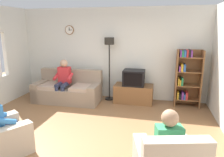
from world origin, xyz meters
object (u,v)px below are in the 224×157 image
person_on_couch (63,79)px  person_in_right_armchair (166,143)px  person_in_left_armchair (1,120)px  couch (68,91)px  floor_lamp (109,51)px  tv_stand (134,94)px  bookshelf (186,77)px  tv (134,78)px

person_on_couch → person_in_right_armchair: person_on_couch is taller
person_on_couch → person_in_left_armchair: bearing=-87.7°
couch → person_on_couch: 0.41m
person_on_couch → floor_lamp: bearing=23.6°
floor_lamp → person_in_left_armchair: bearing=-109.7°
couch → tv_stand: bearing=9.8°
floor_lamp → person_on_couch: bearing=-156.4°
bookshelf → floor_lamp: floor_lamp is taller
bookshelf → person_on_couch: size_ratio=1.26×
tv → person_in_right_armchair: person_in_right_armchair is taller
tv_stand → person_in_right_armchair: (0.84, -3.19, 0.35)m
couch → person_in_right_armchair: bearing=-46.2°
tv_stand → floor_lamp: (-0.75, 0.10, 1.19)m
bookshelf → tv: bearing=-176.2°
floor_lamp → person_on_couch: floor_lamp is taller
bookshelf → floor_lamp: size_ratio=0.84×
floor_lamp → person_on_couch: (-1.23, -0.54, -0.75)m
person_on_couch → person_in_left_armchair: 2.61m
tv_stand → person_on_couch: size_ratio=0.89×
tv → person_on_couch: size_ratio=0.48×
person_in_left_armchair → floor_lamp: bearing=70.3°
tv_stand → person_in_right_armchair: person_in_right_armchair is taller
person_on_couch → tv_stand: bearing=12.5°
person_in_right_armchair → couch: bearing=133.8°
tv_stand → floor_lamp: floor_lamp is taller
floor_lamp → person_on_couch: 1.54m
floor_lamp → person_in_right_armchair: floor_lamp is taller
tv_stand → person_on_couch: bearing=-167.5°
bookshelf → person_in_right_armchair: bookshelf is taller
tv → person_in_left_armchair: 3.55m
couch → person_on_couch: (-0.08, -0.11, 0.39)m
person_on_couch → person_in_right_armchair: 3.94m
bookshelf → person_in_left_armchair: (-3.30, -3.11, -0.21)m
bookshelf → person_in_right_armchair: bearing=-100.2°
tv → bookshelf: 1.43m
tv_stand → person_in_right_armchair: 3.32m
tv → person_in_left_armchair: person_in_left_armchair is taller
floor_lamp → bookshelf: bearing=-0.7°
couch → person_in_right_armchair: 3.97m
person_in_right_armchair → tv_stand: bearing=104.8°
tv → person_on_couch: bearing=-168.2°
person_on_couch → couch: bearing=54.7°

